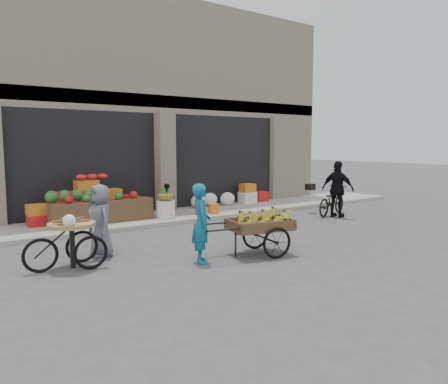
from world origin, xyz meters
TOP-DOWN VIEW (x-y plane):
  - ground at (0.00, 0.00)m, footprint 80.00×80.00m
  - sidewalk at (0.00, 4.10)m, footprint 18.00×2.20m
  - building at (0.00, 8.03)m, footprint 14.00×6.45m
  - fruit_display at (-2.48, 4.38)m, footprint 3.10×1.12m
  - pineapple_bin at (-0.75, 3.60)m, footprint 0.52×0.52m
  - fire_hydrant at (0.35, 3.55)m, footprint 0.22×0.22m
  - orange_bucket at (0.85, 3.50)m, footprint 0.32×0.32m
  - right_bay_goods at (2.61, 4.70)m, footprint 3.35×0.60m
  - seated_person at (-0.35, 4.20)m, footprint 0.51×0.43m
  - banana_cart at (-1.00, -0.78)m, footprint 2.25×1.26m
  - vendor_woman at (-2.26, -0.61)m, footprint 0.57×0.66m
  - tricycle_cart at (-4.37, 0.46)m, footprint 1.43×0.87m
  - vendor_grey at (-3.63, 0.99)m, footprint 0.49×0.73m
  - bicycle at (4.12, 1.64)m, footprint 1.81×1.05m
  - cyclist at (3.92, 1.24)m, footprint 0.69×1.09m

SIDE VIEW (x-z plane):
  - ground at x=0.00m, z-range 0.00..0.00m
  - sidewalk at x=0.00m, z-range 0.00..0.12m
  - orange_bucket at x=0.85m, z-range 0.12..0.42m
  - pineapple_bin at x=-0.75m, z-range 0.12..0.62m
  - right_bay_goods at x=2.61m, z-range 0.06..0.76m
  - bicycle at x=4.12m, z-range 0.00..0.90m
  - fire_hydrant at x=0.35m, z-range 0.15..0.86m
  - tricycle_cart at x=-4.37m, z-range 0.09..1.04m
  - seated_person at x=-0.35m, z-range 0.12..1.05m
  - banana_cart at x=-1.00m, z-range 0.20..1.09m
  - fruit_display at x=-2.48m, z-range 0.05..1.29m
  - vendor_grey at x=-3.63m, z-range 0.00..1.45m
  - vendor_woman at x=-2.26m, z-range 0.00..1.51m
  - cyclist at x=3.92m, z-range 0.00..1.73m
  - building at x=0.00m, z-range -0.13..6.87m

